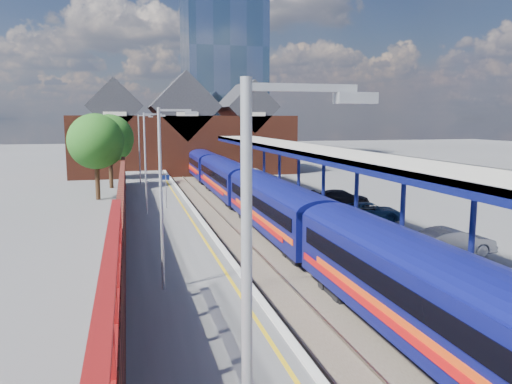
# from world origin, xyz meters

# --- Properties ---
(ground) EXTENTS (240.00, 240.00, 0.00)m
(ground) POSITION_xyz_m (0.00, 30.00, 0.00)
(ground) COLOR #5B5B5E
(ground) RESTS_ON ground
(ballast_bed) EXTENTS (6.00, 76.00, 0.06)m
(ballast_bed) POSITION_xyz_m (0.00, 20.00, 0.03)
(ballast_bed) COLOR #473D33
(ballast_bed) RESTS_ON ground
(rails) EXTENTS (4.51, 76.00, 0.14)m
(rails) POSITION_xyz_m (0.00, 20.00, 0.12)
(rails) COLOR slate
(rails) RESTS_ON ground
(left_platform) EXTENTS (5.00, 76.00, 1.00)m
(left_platform) POSITION_xyz_m (-5.50, 20.00, 0.50)
(left_platform) COLOR #565659
(left_platform) RESTS_ON ground
(right_platform) EXTENTS (6.00, 76.00, 1.00)m
(right_platform) POSITION_xyz_m (6.00, 20.00, 0.50)
(right_platform) COLOR #565659
(right_platform) RESTS_ON ground
(coping_left) EXTENTS (0.30, 76.00, 0.05)m
(coping_left) POSITION_xyz_m (-3.15, 20.00, 1.02)
(coping_left) COLOR silver
(coping_left) RESTS_ON left_platform
(coping_right) EXTENTS (0.30, 76.00, 0.05)m
(coping_right) POSITION_xyz_m (3.15, 20.00, 1.02)
(coping_right) COLOR silver
(coping_right) RESTS_ON right_platform
(yellow_line) EXTENTS (0.14, 76.00, 0.01)m
(yellow_line) POSITION_xyz_m (-3.75, 20.00, 1.01)
(yellow_line) COLOR yellow
(yellow_line) RESTS_ON left_platform
(train) EXTENTS (2.91, 65.92, 3.45)m
(train) POSITION_xyz_m (1.49, 25.41, 2.12)
(train) COLOR #0D105B
(train) RESTS_ON ground
(canopy) EXTENTS (4.50, 52.00, 4.48)m
(canopy) POSITION_xyz_m (5.48, 21.95, 5.25)
(canopy) COLOR #0F1558
(canopy) RESTS_ON right_platform
(lamp_post_a) EXTENTS (1.48, 0.18, 7.00)m
(lamp_post_a) POSITION_xyz_m (-6.36, -8.00, 4.99)
(lamp_post_a) COLOR #A5A8AA
(lamp_post_a) RESTS_ON left_platform
(lamp_post_b) EXTENTS (1.48, 0.18, 7.00)m
(lamp_post_b) POSITION_xyz_m (-6.36, 6.00, 4.99)
(lamp_post_b) COLOR #A5A8AA
(lamp_post_b) RESTS_ON left_platform
(lamp_post_c) EXTENTS (1.48, 0.18, 7.00)m
(lamp_post_c) POSITION_xyz_m (-6.36, 22.00, 4.99)
(lamp_post_c) COLOR #A5A8AA
(lamp_post_c) RESTS_ON left_platform
(lamp_post_d) EXTENTS (1.48, 0.18, 7.00)m
(lamp_post_d) POSITION_xyz_m (-6.36, 38.00, 4.99)
(lamp_post_d) COLOR #A5A8AA
(lamp_post_d) RESTS_ON left_platform
(platform_sign) EXTENTS (0.55, 0.08, 2.50)m
(platform_sign) POSITION_xyz_m (-5.00, 24.00, 2.69)
(platform_sign) COLOR #A5A8AA
(platform_sign) RESTS_ON left_platform
(brick_wall) EXTENTS (0.35, 50.00, 3.86)m
(brick_wall) POSITION_xyz_m (-8.10, 13.54, 2.45)
(brick_wall) COLOR #582417
(brick_wall) RESTS_ON left_platform
(station_building) EXTENTS (30.00, 12.12, 13.78)m
(station_building) POSITION_xyz_m (0.00, 58.00, 5.45)
(station_building) COLOR #582417
(station_building) RESTS_ON ground
(glass_tower) EXTENTS (14.20, 14.20, 40.30)m
(glass_tower) POSITION_xyz_m (10.00, 80.00, 20.20)
(glass_tower) COLOR slate
(glass_tower) RESTS_ON ground
(tree_near) EXTENTS (5.20, 5.20, 8.10)m
(tree_near) POSITION_xyz_m (-10.35, 35.91, 5.35)
(tree_near) COLOR #382314
(tree_near) RESTS_ON ground
(tree_far) EXTENTS (5.20, 5.20, 8.10)m
(tree_far) POSITION_xyz_m (-9.35, 43.91, 5.35)
(tree_far) COLOR #382314
(tree_far) RESTS_ON ground
(parked_car_silver) EXTENTS (4.18, 1.55, 1.36)m
(parked_car_silver) POSITION_xyz_m (7.37, 7.36, 1.68)
(parked_car_silver) COLOR #B0B1B5
(parked_car_silver) RESTS_ON right_platform
(parked_car_dark) EXTENTS (4.48, 2.11, 1.26)m
(parked_car_dark) POSITION_xyz_m (7.92, 21.53, 1.63)
(parked_car_dark) COLOR black
(parked_car_dark) RESTS_ON right_platform
(parked_car_blue) EXTENTS (4.65, 3.26, 1.18)m
(parked_car_blue) POSITION_xyz_m (7.52, 16.14, 1.59)
(parked_car_blue) COLOR navy
(parked_car_blue) RESTS_ON right_platform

